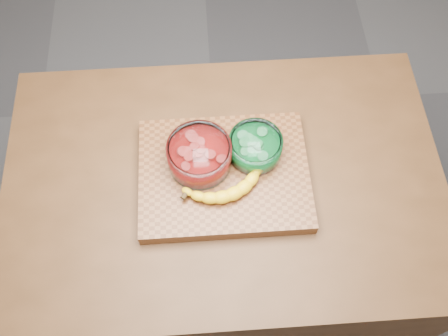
{
  "coord_description": "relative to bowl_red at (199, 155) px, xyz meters",
  "views": [
    {
      "loc": [
        -0.04,
        -0.61,
        2.11
      ],
      "look_at": [
        0.0,
        0.0,
        0.96
      ],
      "focal_mm": 40.0,
      "sensor_mm": 36.0,
      "label": 1
    }
  ],
  "objects": [
    {
      "name": "counter",
      "position": [
        0.06,
        -0.03,
        -0.53
      ],
      "size": [
        1.2,
        0.8,
        0.9
      ],
      "primitive_type": "cube",
      "color": "#4B2D16",
      "rests_on": "ground"
    },
    {
      "name": "bowl_green",
      "position": [
        0.15,
        0.02,
        -0.01
      ],
      "size": [
        0.14,
        0.14,
        0.07
      ],
      "color": "white",
      "rests_on": "cutting_board"
    },
    {
      "name": "bowl_red",
      "position": [
        0.0,
        0.0,
        0.0
      ],
      "size": [
        0.17,
        0.17,
        0.08
      ],
      "color": "white",
      "rests_on": "cutting_board"
    },
    {
      "name": "ground",
      "position": [
        0.06,
        -0.03,
        -0.98
      ],
      "size": [
        3.5,
        3.5,
        0.0
      ],
      "primitive_type": "plane",
      "color": "#56565A",
      "rests_on": "ground"
    },
    {
      "name": "banana",
      "position": [
        0.06,
        -0.06,
        -0.02
      ],
      "size": [
        0.25,
        0.16,
        0.04
      ],
      "primitive_type": null,
      "color": "yellow",
      "rests_on": "cutting_board"
    },
    {
      "name": "cutting_board",
      "position": [
        0.06,
        -0.03,
        -0.06
      ],
      "size": [
        0.45,
        0.35,
        0.04
      ],
      "primitive_type": "cube",
      "color": "brown",
      "rests_on": "counter"
    }
  ]
}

